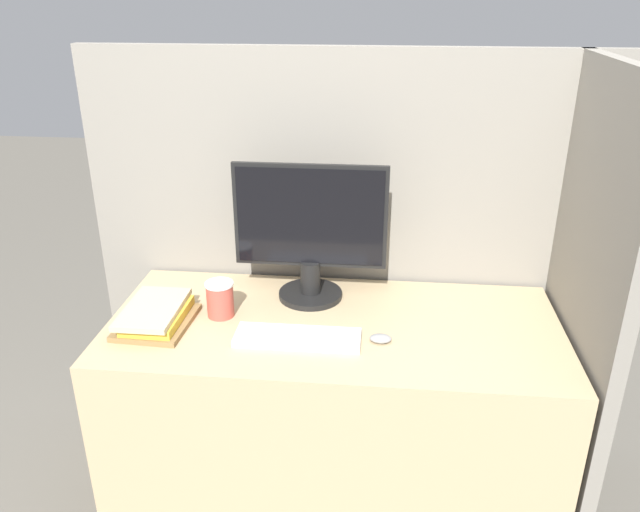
% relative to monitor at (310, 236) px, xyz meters
% --- Properties ---
extents(cubicle_panel_rear, '(1.91, 0.04, 1.60)m').
position_rel_monitor_xyz_m(cubicle_panel_rear, '(0.10, 0.20, -0.19)').
color(cubicle_panel_rear, gray).
rests_on(cubicle_panel_rear, ground_plane).
extents(cubicle_panel_right, '(0.04, 0.75, 1.60)m').
position_rel_monitor_xyz_m(cubicle_panel_right, '(0.89, -0.16, -0.19)').
color(cubicle_panel_right, gray).
rests_on(cubicle_panel_right, ground_plane).
extents(desk, '(1.51, 0.69, 0.75)m').
position_rel_monitor_xyz_m(desk, '(0.10, -0.19, -0.61)').
color(desk, tan).
rests_on(desk, ground_plane).
extents(monitor, '(0.53, 0.23, 0.49)m').
position_rel_monitor_xyz_m(monitor, '(0.00, 0.00, 0.00)').
color(monitor, black).
rests_on(monitor, desk).
extents(keyboard, '(0.40, 0.13, 0.02)m').
position_rel_monitor_xyz_m(keyboard, '(-0.01, -0.31, -0.23)').
color(keyboard, silver).
rests_on(keyboard, desk).
extents(mouse, '(0.07, 0.05, 0.02)m').
position_rel_monitor_xyz_m(mouse, '(0.26, -0.29, -0.22)').
color(mouse, gray).
rests_on(mouse, desk).
extents(coffee_cup, '(0.10, 0.10, 0.12)m').
position_rel_monitor_xyz_m(coffee_cup, '(-0.29, -0.17, -0.17)').
color(coffee_cup, '#BF4C3F').
rests_on(coffee_cup, desk).
extents(book_stack, '(0.24, 0.29, 0.07)m').
position_rel_monitor_xyz_m(book_stack, '(-0.49, -0.25, -0.20)').
color(book_stack, olive).
rests_on(book_stack, desk).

